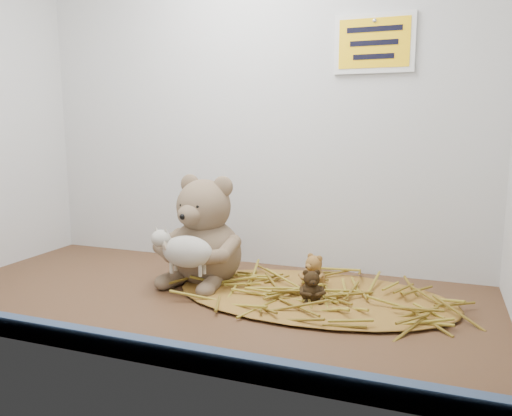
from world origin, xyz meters
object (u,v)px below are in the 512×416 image
(mini_teddy_tan, at_px, (314,269))
(toy_lamb, at_px, (187,252))
(main_teddy, at_px, (206,230))
(mini_teddy_brown, at_px, (311,284))

(mini_teddy_tan, bearing_deg, toy_lamb, -124.80)
(main_teddy, height_order, mini_teddy_brown, main_teddy)
(toy_lamb, bearing_deg, main_teddy, 90.00)
(main_teddy, bearing_deg, mini_teddy_brown, -4.72)
(main_teddy, distance_m, toy_lamb, 0.10)
(mini_teddy_tan, distance_m, mini_teddy_brown, 0.09)
(mini_teddy_tan, bearing_deg, main_teddy, -143.71)
(main_teddy, xyz_separation_m, mini_teddy_brown, (0.27, -0.06, -0.08))
(mini_teddy_tan, height_order, mini_teddy_brown, mini_teddy_tan)
(main_teddy, height_order, mini_teddy_tan, main_teddy)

